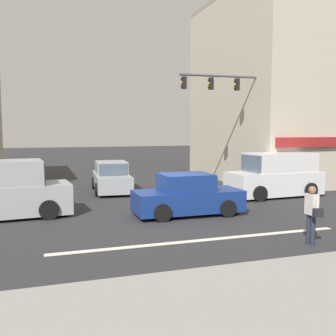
# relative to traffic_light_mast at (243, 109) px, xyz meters

# --- Properties ---
(ground_plane) EXTENTS (120.00, 120.00, 0.00)m
(ground_plane) POSITION_rel_traffic_light_mast_xyz_m (-5.66, -4.49, -4.30)
(ground_plane) COLOR #2B2B2D
(lane_marking_stripe) EXTENTS (9.00, 0.24, 0.01)m
(lane_marking_stripe) POSITION_rel_traffic_light_mast_xyz_m (-5.66, -7.99, -4.30)
(lane_marking_stripe) COLOR silver
(lane_marking_stripe) RESTS_ON ground
(sidewalk_curb) EXTENTS (40.00, 5.00, 0.16)m
(sidewalk_curb) POSITION_rel_traffic_light_mast_xyz_m (-5.66, -12.99, -4.22)
(sidewalk_curb) COLOR gray
(sidewalk_curb) RESTS_ON ground
(building_right_corner) EXTENTS (12.26, 11.04, 11.60)m
(building_right_corner) POSITION_rel_traffic_light_mast_xyz_m (6.84, 3.93, 1.50)
(building_right_corner) COLOR #B7AD99
(building_right_corner) RESTS_ON ground
(traffic_light_mast) EXTENTS (4.89, 0.39, 6.20)m
(traffic_light_mast) POSITION_rel_traffic_light_mast_xyz_m (0.00, 0.00, 0.00)
(traffic_light_mast) COLOR #47474C
(traffic_light_mast) RESTS_ON ground
(sedan_crossing_leftbound) EXTENTS (4.11, 1.89, 1.58)m
(sedan_crossing_leftbound) POSITION_rel_traffic_light_mast_xyz_m (-4.87, -4.59, -3.59)
(sedan_crossing_leftbound) COLOR navy
(sedan_crossing_leftbound) RESTS_ON ground
(van_crossing_rightbound) EXTENTS (4.73, 2.30, 2.11)m
(van_crossing_rightbound) POSITION_rel_traffic_light_mast_xyz_m (-11.50, -3.01, -3.30)
(van_crossing_rightbound) COLOR #999EA3
(van_crossing_rightbound) RESTS_ON ground
(sedan_crossing_center) EXTENTS (2.10, 4.21, 1.58)m
(sedan_crossing_center) POSITION_rel_traffic_light_mast_xyz_m (-6.62, 1.90, -3.59)
(sedan_crossing_center) COLOR #999EA3
(sedan_crossing_center) RESTS_ON ground
(van_parked_curbside) EXTENTS (4.68, 2.21, 2.11)m
(van_parked_curbside) POSITION_rel_traffic_light_mast_xyz_m (0.71, -2.06, -3.30)
(van_parked_curbside) COLOR silver
(van_parked_curbside) RESTS_ON ground
(pedestrian_foreground_with_bag) EXTENTS (0.29, 0.67, 1.67)m
(pedestrian_foreground_with_bag) POSITION_rel_traffic_light_mast_xyz_m (-2.96, -9.35, -3.35)
(pedestrian_foreground_with_bag) COLOR #232838
(pedestrian_foreground_with_bag) RESTS_ON ground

